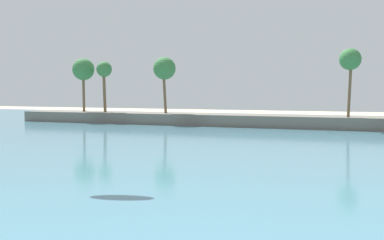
# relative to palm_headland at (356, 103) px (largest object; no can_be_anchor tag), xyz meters

# --- Properties ---
(sea) EXTENTS (220.00, 101.24, 0.06)m
(sea) POSITION_rel_palm_headland_xyz_m (-3.93, -10.59, -3.73)
(sea) COLOR teal
(sea) RESTS_ON ground
(palm_headland) EXTENTS (103.04, 6.06, 13.66)m
(palm_headland) POSITION_rel_palm_headland_xyz_m (0.00, 0.00, 0.00)
(palm_headland) COLOR slate
(palm_headland) RESTS_ON ground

